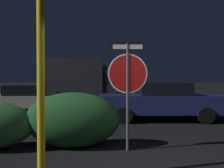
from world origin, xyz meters
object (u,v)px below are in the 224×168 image
object	(u,v)px
yellow_pole_left	(41,78)
passing_car_2	(161,101)
passing_car_1	(27,98)
stop_sign	(128,74)
delivery_truck	(92,80)
hedge_bush_2	(73,120)

from	to	relation	value
yellow_pole_left	passing_car_2	bearing A→B (deg)	59.68
yellow_pole_left	passing_car_1	distance (m)	8.75
stop_sign	yellow_pole_left	bearing A→B (deg)	-129.97
stop_sign	delivery_truck	distance (m)	10.61
delivery_truck	stop_sign	bearing A→B (deg)	5.77
passing_car_1	delivery_truck	xyz separation A→B (m)	(3.00, 3.85, 0.90)
yellow_pole_left	hedge_bush_2	size ratio (longest dim) A/B	1.46
passing_car_1	yellow_pole_left	bearing A→B (deg)	13.52
hedge_bush_2	delivery_truck	xyz separation A→B (m)	(0.25, 10.24, 0.92)
passing_car_2	stop_sign	bearing A→B (deg)	159.68
hedge_bush_2	passing_car_1	size ratio (longest dim) A/B	0.48
stop_sign	passing_car_2	distance (m)	4.54
passing_car_1	hedge_bush_2	bearing A→B (deg)	20.41
hedge_bush_2	passing_car_1	distance (m)	6.96
stop_sign	passing_car_1	distance (m)	7.87
yellow_pole_left	passing_car_1	size ratio (longest dim) A/B	0.71
yellow_pole_left	hedge_bush_2	distance (m)	2.20
passing_car_1	passing_car_2	size ratio (longest dim) A/B	0.93
hedge_bush_2	passing_car_1	world-z (taller)	passing_car_1
passing_car_2	delivery_truck	world-z (taller)	delivery_truck
passing_car_2	delivery_truck	distance (m)	7.13
passing_car_2	delivery_truck	xyz separation A→B (m)	(-2.78, 6.51, 0.83)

